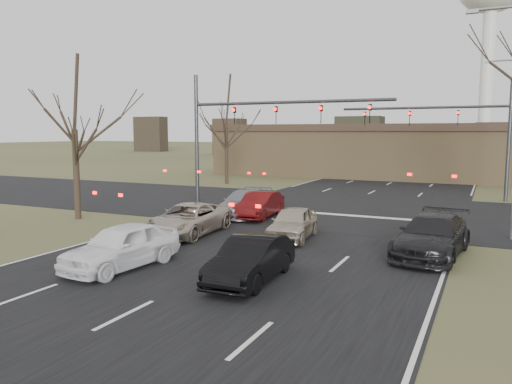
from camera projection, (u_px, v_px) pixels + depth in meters
ground at (208, 275)px, 16.00m from camera, size 360.00×360.00×0.00m
road_main at (428, 164)px, 69.82m from camera, size 14.00×300.00×0.02m
road_cross at (338, 209)px, 29.45m from camera, size 200.00×14.00×0.02m
building at (424, 151)px, 48.92m from camera, size 42.40×10.40×5.30m
mast_arm_near at (244, 123)px, 29.28m from camera, size 12.12×0.24×8.00m
mast_arm_far at (463, 125)px, 33.40m from camera, size 11.12×0.24×8.00m
tree_left_near at (73, 92)px, 25.48m from camera, size 5.10×5.10×8.50m
tree_left_far at (226, 99)px, 43.07m from camera, size 5.70×5.70×9.50m
car_silver_suv at (188, 219)px, 22.11m from camera, size 2.61×5.09×1.38m
car_white_sedan at (122, 246)px, 16.68m from camera, size 2.22×4.59×1.51m
car_black_hatch at (251, 259)px, 15.20m from camera, size 1.65×4.23×1.37m
car_charcoal_sedan at (432, 236)px, 18.31m from camera, size 2.65×5.41×1.52m
car_grey_ahead at (244, 203)px, 27.04m from camera, size 2.38×4.95×1.39m
car_red_ahead at (260, 205)px, 26.54m from camera, size 1.75×4.25×1.37m
car_silver_ahead at (293, 223)px, 21.30m from camera, size 2.05×4.15×1.36m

